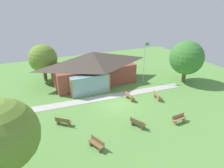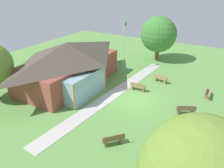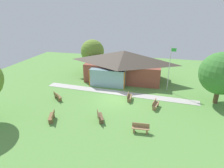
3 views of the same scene
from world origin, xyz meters
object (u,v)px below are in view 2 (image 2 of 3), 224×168
(bench_front_center, at_px, (186,110))
(bench_mid_left, at_px, (113,140))
(flagpole, at_px, (124,44))
(bench_rear_near_path, at_px, (138,87))
(pavilion, at_px, (69,63))
(bench_front_right, at_px, (207,93))
(bench_mid_right, at_px, (161,79))
(tree_east_hedge, at_px, (159,34))
(bench_front_left, at_px, (185,146))

(bench_front_center, relative_size, bench_mid_left, 1.09)
(flagpole, bearing_deg, bench_rear_near_path, -138.08)
(pavilion, xyz_separation_m, bench_front_right, (4.03, -12.83, -1.85))
(flagpole, xyz_separation_m, bench_front_center, (-6.34, -8.99, -2.75))
(flagpole, bearing_deg, bench_mid_right, -104.43)
(bench_front_right, distance_m, tree_east_hedge, 11.28)
(pavilion, distance_m, bench_front_center, 12.00)
(pavilion, relative_size, bench_front_left, 7.50)
(bench_mid_left, distance_m, bench_mid_right, 11.21)
(tree_east_hedge, bearing_deg, bench_mid_left, -168.60)
(bench_mid_left, xyz_separation_m, bench_front_left, (1.71, -4.22, 0.00))
(flagpole, xyz_separation_m, bench_front_left, (-10.79, -10.05, -2.75))
(flagpole, relative_size, bench_mid_right, 3.67)
(pavilion, xyz_separation_m, bench_front_left, (-4.39, -12.92, -1.85))
(tree_east_hedge, bearing_deg, bench_front_left, -154.07)
(flagpole, distance_m, bench_mid_right, 5.97)
(bench_front_center, xyz_separation_m, bench_front_left, (-4.45, -1.06, 0.00))
(bench_front_right, height_order, bench_mid_right, same)
(bench_front_left, relative_size, bench_mid_right, 1.00)
(flagpole, bearing_deg, tree_east_hedge, -23.24)
(bench_front_center, height_order, bench_rear_near_path, same)
(bench_front_left, height_order, bench_mid_right, same)
(pavilion, height_order, bench_mid_left, pavilion)
(bench_front_right, height_order, bench_rear_near_path, same)
(pavilion, bearing_deg, flagpole, -24.11)
(bench_front_center, height_order, bench_front_left, same)
(flagpole, distance_m, bench_front_center, 11.34)
(pavilion, bearing_deg, bench_front_left, -108.77)
(bench_front_right, distance_m, bench_mid_right, 4.95)
(bench_front_left, bearing_deg, flagpole, -68.50)
(bench_mid_right, bearing_deg, bench_front_center, -39.92)
(bench_mid_left, bearing_deg, tree_east_hedge, 52.38)
(bench_mid_right, bearing_deg, bench_front_left, -50.04)
(bench_rear_near_path, distance_m, tree_east_hedge, 10.22)
(bench_front_right, bearing_deg, bench_front_center, -17.02)
(bench_mid_right, relative_size, tree_east_hedge, 0.27)
(flagpole, xyz_separation_m, bench_rear_near_path, (-4.35, -3.91, -2.75))
(bench_mid_right, bearing_deg, bench_front_right, 0.21)
(flagpole, bearing_deg, bench_front_left, -137.03)
(bench_front_right, relative_size, tree_east_hedge, 0.26)
(bench_front_left, xyz_separation_m, bench_rear_near_path, (6.44, 6.14, 0.00))
(pavilion, xyz_separation_m, bench_rear_near_path, (2.05, -6.77, -1.85))
(pavilion, bearing_deg, bench_mid_right, -57.55)
(bench_front_left, bearing_deg, pavilion, -40.23)
(bench_mid_left, relative_size, bench_front_right, 0.93)
(flagpole, xyz_separation_m, tree_east_hedge, (5.25, -2.25, 0.35))
(bench_rear_near_path, bearing_deg, bench_front_left, -49.28)
(flagpole, height_order, bench_front_center, flagpole)
(flagpole, relative_size, bench_front_right, 3.76)
(bench_rear_near_path, bearing_deg, tree_east_hedge, 96.85)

